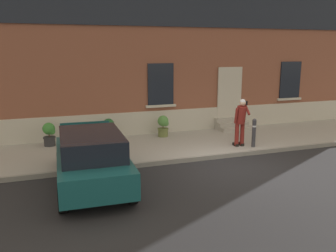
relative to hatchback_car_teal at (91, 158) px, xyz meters
name	(u,v)px	position (x,y,z in m)	size (l,w,h in m)	color
ground_plane	(233,167)	(4.35, 0.16, -0.79)	(80.00, 80.00, 0.00)	#232326
sidewalk	(197,143)	(4.35, 2.96, -0.71)	(24.00, 3.60, 0.15)	#99968E
curb_edge	(219,156)	(4.35, 1.10, -0.71)	(24.00, 0.12, 0.15)	gray
building_facade	(175,46)	(4.36, 5.45, 2.94)	(24.00, 1.52, 7.50)	brown
entrance_stoop	(232,125)	(6.67, 4.39, -0.45)	(1.43, 0.96, 0.48)	#9E998E
hatchback_car_teal	(91,158)	(0.00, 0.00, 0.00)	(1.89, 4.12, 1.50)	#165156
bollard_near_person	(254,132)	(5.94, 1.51, -0.08)	(0.15, 0.15, 1.04)	#333338
person_on_phone	(241,119)	(5.52, 1.75, 0.36)	(0.51, 0.50, 1.75)	maroon
planter_charcoal	(49,134)	(-1.01, 4.09, -0.18)	(0.44, 0.44, 0.86)	#2D2D30
planter_cream	(109,129)	(1.18, 4.15, -0.18)	(0.44, 0.44, 0.86)	beige
planter_olive	(163,125)	(3.36, 4.08, -0.18)	(0.44, 0.44, 0.86)	#606B38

